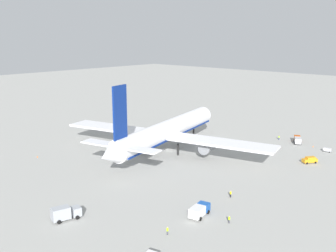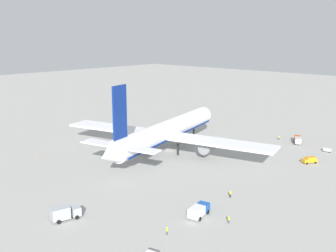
{
  "view_description": "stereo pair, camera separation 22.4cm",
  "coord_description": "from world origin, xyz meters",
  "views": [
    {
      "loc": [
        -94.83,
        -86.35,
        38.55
      ],
      "look_at": [
        3.43,
        3.15,
        7.63
      ],
      "focal_mm": 41.61,
      "sensor_mm": 36.0,
      "label": 1
    },
    {
      "loc": [
        -94.68,
        -86.51,
        38.55
      ],
      "look_at": [
        3.43,
        3.15,
        7.63
      ],
      "focal_mm": 41.61,
      "sensor_mm": 36.0,
      "label": 2
    }
  ],
  "objects": [
    {
      "name": "airliner",
      "position": [
        -1.25,
        -0.38,
        7.11
      ],
      "size": [
        70.25,
        75.15,
        25.55
      ],
      "color": "white",
      "rests_on": "ground"
    },
    {
      "name": "traffic_cone_2",
      "position": [
        43.68,
        33.04,
        0.28
      ],
      "size": [
        0.36,
        0.36,
        0.55
      ],
      "primitive_type": "cone",
      "color": "orange",
      "rests_on": "ground"
    },
    {
      "name": "service_truck_0",
      "position": [
        -32.22,
        -38.53,
        1.38
      ],
      "size": [
        6.4,
        3.62,
        2.42
      ],
      "color": "#194CA5",
      "rests_on": "ground"
    },
    {
      "name": "ground_worker_4",
      "position": [
        -30.55,
        -45.22,
        0.82
      ],
      "size": [
        0.46,
        0.46,
        1.62
      ],
      "color": "#3F3F47",
      "rests_on": "ground"
    },
    {
      "name": "ground_plane",
      "position": [
        0.0,
        0.0,
        0.0
      ],
      "size": [
        600.0,
        600.0,
        0.0
      ],
      "primitive_type": "plane",
      "color": "#9E9E99"
    },
    {
      "name": "ground_worker_2",
      "position": [
        -42.9,
        -38.9,
        0.85
      ],
      "size": [
        0.43,
        0.43,
        1.68
      ],
      "color": "#3F3F47",
      "rests_on": "ground"
    },
    {
      "name": "ground_worker_0",
      "position": [
        39.13,
        -21.36,
        0.81
      ],
      "size": [
        0.56,
        0.56,
        1.6
      ],
      "color": "navy",
      "rests_on": "ground"
    },
    {
      "name": "traffic_cone_3",
      "position": [
        37.82,
        -35.14,
        0.28
      ],
      "size": [
        0.36,
        0.36,
        0.55
      ],
      "primitive_type": "cone",
      "color": "orange",
      "rests_on": "ground"
    },
    {
      "name": "service_truck_2",
      "position": [
        39.1,
        -28.74,
        1.37
      ],
      "size": [
        6.8,
        4.99,
        2.35
      ],
      "color": "#BF4C14",
      "rests_on": "ground"
    },
    {
      "name": "traffic_cone_0",
      "position": [
        5.24,
        43.97,
        0.28
      ],
      "size": [
        0.36,
        0.36,
        0.55
      ],
      "primitive_type": "cone",
      "color": "orange",
      "rests_on": "ground"
    },
    {
      "name": "service_truck_1",
      "position": [
        -52.94,
        -18.4,
        1.63
      ],
      "size": [
        6.58,
        3.85,
        3.06
      ],
      "color": "#999EA5",
      "rests_on": "ground"
    },
    {
      "name": "service_van",
      "position": [
        19.86,
        -41.43,
        1.03
      ],
      "size": [
        4.79,
        4.03,
        1.97
      ],
      "color": "orange",
      "rests_on": "ground"
    },
    {
      "name": "ground_worker_1",
      "position": [
        -18.93,
        -37.92,
        0.87
      ],
      "size": [
        0.53,
        0.53,
        1.72
      ],
      "color": "black",
      "rests_on": "ground"
    },
    {
      "name": "traffic_cone_1",
      "position": [
        -34.19,
        26.27,
        0.28
      ],
      "size": [
        0.36,
        0.36,
        0.55
      ],
      "primitive_type": "cone",
      "color": "orange",
      "rests_on": "ground"
    },
    {
      "name": "baggage_cart_0",
      "position": [
        35.67,
        -40.86,
        0.68
      ],
      "size": [
        1.52,
        3.46,
        1.23
      ],
      "color": "gray",
      "rests_on": "ground"
    }
  ]
}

